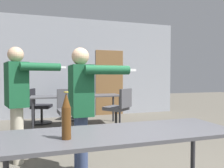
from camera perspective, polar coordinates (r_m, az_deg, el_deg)
name	(u,v)px	position (r m, az deg, el deg)	size (l,w,h in m)	color
back_wall	(75,68)	(6.79, -9.54, 4.15)	(6.64, 0.12, 2.98)	#A3A8B2
conference_table_near	(121,140)	(1.94, 2.38, -14.42)	(2.01, 0.67, 0.76)	#4C4C51
conference_table_far	(77,98)	(5.45, -9.12, -3.68)	(2.16, 0.66, 0.76)	#4C4C51
person_left_plaid	(17,93)	(3.43, -23.48, -2.25)	(0.89, 0.66, 1.65)	beige
person_right_polo	(82,100)	(2.70, -7.92, -4.10)	(0.75, 0.64, 1.58)	#3D4C75
office_chair_far_right	(76,105)	(6.28, -9.32, -5.36)	(0.67, 0.64, 0.91)	black
office_chair_far_left	(119,110)	(5.01, 1.80, -6.89)	(0.67, 0.69, 0.95)	black
office_chair_near_pushed	(69,113)	(4.77, -11.19, -7.39)	(0.52, 0.57, 0.95)	black
office_chair_mid_tucked	(39,107)	(6.03, -18.61, -5.82)	(0.63, 0.58, 0.90)	black
beer_bottle	(66,117)	(1.70, -11.85, -8.38)	(0.07, 0.07, 0.36)	#563314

